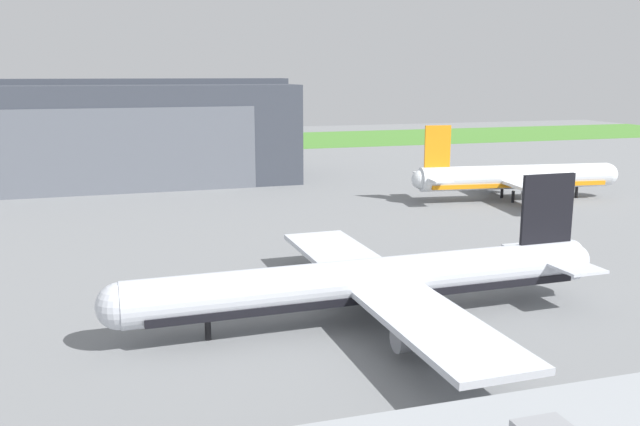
# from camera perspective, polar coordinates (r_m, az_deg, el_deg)

# --- Properties ---
(ground_plane) EXTENTS (440.00, 440.00, 0.00)m
(ground_plane) POSITION_cam_1_polar(r_m,az_deg,el_deg) (70.25, -11.71, -7.74)
(ground_plane) COLOR slate
(grass_field_strip) EXTENTS (440.00, 56.00, 0.08)m
(grass_field_strip) POSITION_cam_1_polar(r_m,az_deg,el_deg) (229.45, -15.56, 5.59)
(grass_field_strip) COLOR #4A8631
(grass_field_strip) RESTS_ON ground_plane
(maintenance_hangar) EXTENTS (85.66, 32.05, 21.93)m
(maintenance_hangar) POSITION_cam_1_polar(r_m,az_deg,el_deg) (151.33, -19.03, 6.36)
(maintenance_hangar) COLOR #383D47
(maintenance_hangar) RESTS_ON ground_plane
(airliner_near_right) EXTENTS (49.44, 42.70, 13.22)m
(airliner_near_right) POSITION_cam_1_polar(r_m,az_deg,el_deg) (64.17, 4.41, -5.84)
(airliner_near_right) COLOR silver
(airliner_near_right) RESTS_ON ground_plane
(airliner_far_right) EXTENTS (40.16, 32.94, 14.00)m
(airliner_far_right) POSITION_cam_1_polar(r_m,az_deg,el_deg) (129.52, 16.30, 2.87)
(airliner_far_right) COLOR silver
(airliner_far_right) RESTS_ON ground_plane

